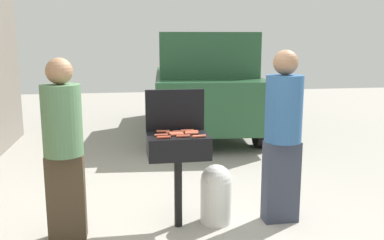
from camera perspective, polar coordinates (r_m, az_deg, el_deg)
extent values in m
plane|color=#9E998E|center=(4.15, -0.40, -15.68)|extent=(24.00, 24.00, 0.00)
cylinder|color=black|center=(4.21, -1.91, -9.84)|extent=(0.08, 0.08, 0.73)
cube|color=black|center=(4.07, -1.96, -3.55)|extent=(0.60, 0.44, 0.22)
cube|color=black|center=(4.22, -2.38, 1.39)|extent=(0.60, 0.05, 0.42)
cylinder|color=#B74C33|center=(4.08, -0.03, -1.73)|extent=(0.13, 0.03, 0.03)
cylinder|color=#B74C33|center=(3.98, -4.25, -2.10)|extent=(0.13, 0.03, 0.03)
cylinder|color=#B74C33|center=(3.93, -1.22, -2.23)|extent=(0.13, 0.03, 0.03)
cylinder|color=#AD4228|center=(3.88, -3.92, -2.40)|extent=(0.13, 0.04, 0.03)
cylinder|color=#C6593D|center=(4.17, -0.67, -1.46)|extent=(0.13, 0.03, 0.03)
cylinder|color=#B74C33|center=(4.15, -4.02, -1.57)|extent=(0.13, 0.04, 0.03)
cylinder|color=#C6593D|center=(4.05, -2.25, -1.84)|extent=(0.13, 0.03, 0.03)
cylinder|color=#B74C33|center=(4.13, -1.74, -1.60)|extent=(0.13, 0.03, 0.03)
cylinder|color=#C6593D|center=(3.92, 0.98, -2.25)|extent=(0.13, 0.04, 0.03)
cylinder|color=#B74C33|center=(4.09, -2.70, -1.73)|extent=(0.13, 0.04, 0.03)
cylinder|color=#C6593D|center=(4.04, -0.06, -1.86)|extent=(0.13, 0.03, 0.03)
cylinder|color=#B74C33|center=(3.99, -2.05, -2.04)|extent=(0.13, 0.03, 0.03)
cylinder|color=#B74C33|center=(4.12, -0.05, -1.61)|extent=(0.13, 0.04, 0.03)
cylinder|color=#B74C33|center=(4.02, -2.12, -1.93)|extent=(0.13, 0.03, 0.03)
cylinder|color=silver|center=(4.36, 3.31, -11.07)|extent=(0.32, 0.32, 0.46)
sphere|color=silver|center=(4.28, 3.34, -8.21)|extent=(0.31, 0.31, 0.31)
cube|color=#3F3323|center=(4.12, -16.91, -10.14)|extent=(0.34, 0.19, 0.82)
cylinder|color=#4C724C|center=(3.93, -17.48, -0.04)|extent=(0.36, 0.36, 0.65)
sphere|color=#936B4C|center=(3.87, -17.85, 6.44)|extent=(0.24, 0.24, 0.24)
cube|color=#333847|center=(4.42, 12.14, -8.27)|extent=(0.35, 0.19, 0.85)
cylinder|color=#2D598C|center=(4.24, 12.54, 1.53)|extent=(0.37, 0.37, 0.67)
sphere|color=#936B4C|center=(4.20, 12.79, 7.75)|extent=(0.25, 0.25, 0.25)
cube|color=#234C2D|center=(8.73, 1.39, 3.56)|extent=(2.29, 4.55, 0.90)
cube|color=#234C2D|center=(8.47, 1.55, 9.11)|extent=(1.99, 2.75, 0.80)
cylinder|color=black|center=(7.45, 9.47, -1.30)|extent=(0.28, 0.66, 0.64)
cylinder|color=black|center=(7.24, -4.54, -1.54)|extent=(0.28, 0.66, 0.64)
cylinder|color=black|center=(10.43, 5.50, 2.17)|extent=(0.28, 0.66, 0.64)
cylinder|color=black|center=(10.28, -4.48, 2.06)|extent=(0.28, 0.66, 0.64)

